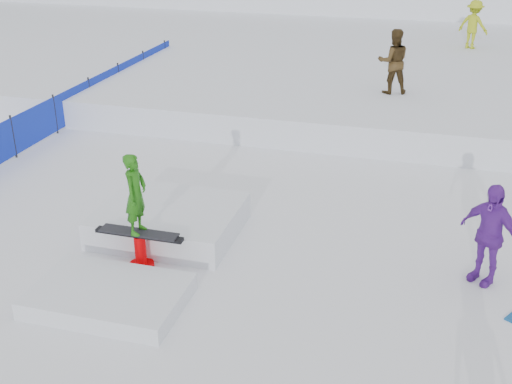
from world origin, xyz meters
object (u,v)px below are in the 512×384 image
(jib_rail_feature, at_px, (154,236))
(safety_fence, at_px, (55,114))
(spectator_purple, at_px, (489,234))
(walker_ygreen, at_px, (473,25))
(walker_olive, at_px, (393,61))

(jib_rail_feature, bearing_deg, safety_fence, 134.88)
(safety_fence, distance_m, spectator_purple, 11.97)
(walker_ygreen, bearing_deg, walker_olive, 99.79)
(walker_olive, height_order, spectator_purple, walker_olive)
(walker_ygreen, relative_size, spectator_purple, 0.98)
(safety_fence, height_order, walker_ygreen, walker_ygreen)
(spectator_purple, xyz_separation_m, jib_rail_feature, (-5.74, -0.57, -0.59))
(jib_rail_feature, bearing_deg, walker_ygreen, 70.16)
(safety_fence, bearing_deg, walker_ygreen, 44.17)
(jib_rail_feature, bearing_deg, spectator_purple, 5.68)
(spectator_purple, height_order, jib_rail_feature, jib_rail_feature)
(walker_olive, xyz_separation_m, jib_rail_feature, (-3.43, -9.02, -1.41))
(safety_fence, xyz_separation_m, walker_olive, (8.69, 3.74, 1.16))
(walker_olive, xyz_separation_m, spectator_purple, (2.31, -8.45, -0.82))
(walker_ygreen, xyz_separation_m, jib_rail_feature, (-5.78, -16.01, -1.37))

